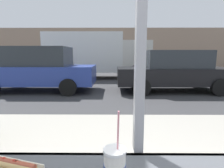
{
  "coord_description": "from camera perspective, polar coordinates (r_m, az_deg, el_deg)",
  "views": [
    {
      "loc": [
        -0.14,
        -0.86,
        1.49
      ],
      "look_at": [
        -0.17,
        2.93,
        0.86
      ],
      "focal_mm": 28.35,
      "sensor_mm": 36.0,
      "label": 1
    }
  ],
  "objects": [
    {
      "name": "ground_plane",
      "position": [
        8.98,
        1.3,
        -0.18
      ],
      "size": [
        60.0,
        60.0,
        0.0
      ],
      "primitive_type": "plane",
      "color": "#38383A"
    },
    {
      "name": "parked_car_blue",
      "position": [
        7.86,
        -22.43,
        4.41
      ],
      "size": [
        4.57,
        1.99,
        1.81
      ],
      "color": "#283D93",
      "rests_on": "ground"
    },
    {
      "name": "box_truck",
      "position": [
        11.55,
        -4.97,
        9.65
      ],
      "size": [
        6.49,
        2.44,
        2.82
      ],
      "color": "silver",
      "rests_on": "ground"
    },
    {
      "name": "hotdog_tray_far",
      "position": [
        1.02,
        -29.14,
        -21.98
      ],
      "size": [
        0.29,
        0.16,
        0.05
      ],
      "color": "silver",
      "rests_on": "window_counter"
    },
    {
      "name": "parked_car_black",
      "position": [
        7.67,
        19.35,
        4.03
      ],
      "size": [
        4.59,
        1.96,
        1.66
      ],
      "color": "black",
      "rests_on": "ground"
    },
    {
      "name": "sidewalk_strip",
      "position": [
        2.84,
        3.4,
        -20.56
      ],
      "size": [
        16.0,
        2.8,
        0.14
      ],
      "primitive_type": "cube",
      "color": "#9E998E",
      "rests_on": "ground"
    },
    {
      "name": "building_facade_far",
      "position": [
        19.95,
        0.83,
        11.29
      ],
      "size": [
        28.0,
        1.2,
        4.33
      ],
      "primitive_type": "cube",
      "color": "gray",
      "rests_on": "ground"
    }
  ]
}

